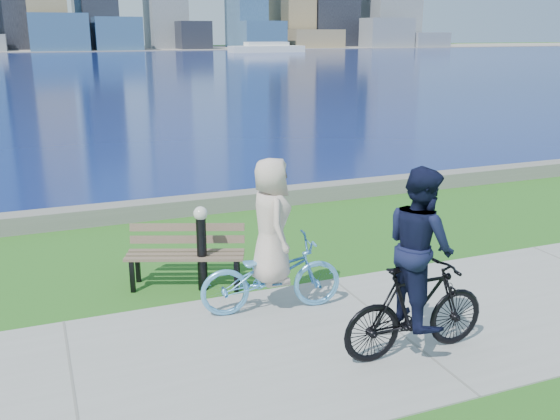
# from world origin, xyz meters

# --- Properties ---
(ground) EXTENTS (320.00, 320.00, 0.00)m
(ground) POSITION_xyz_m (0.00, 0.00, 0.00)
(ground) COLOR #215A17
(ground) RESTS_ON ground
(concrete_path) EXTENTS (80.00, 3.50, 0.02)m
(concrete_path) POSITION_xyz_m (0.00, 0.00, 0.01)
(concrete_path) COLOR gray
(concrete_path) RESTS_ON ground
(seawall) EXTENTS (90.00, 0.50, 0.35)m
(seawall) POSITION_xyz_m (0.00, 6.20, 0.17)
(seawall) COLOR slate
(seawall) RESTS_ON ground
(bay_water) EXTENTS (320.00, 131.00, 0.01)m
(bay_water) POSITION_xyz_m (0.00, 72.00, 0.00)
(bay_water) COLOR navy
(bay_water) RESTS_ON ground
(far_shore) EXTENTS (320.00, 30.00, 0.12)m
(far_shore) POSITION_xyz_m (0.00, 130.00, 0.06)
(far_shore) COLOR gray
(far_shore) RESTS_ON ground
(ferry_far) EXTENTS (13.24, 3.78, 1.80)m
(ferry_far) POSITION_xyz_m (35.74, 99.88, 0.75)
(ferry_far) COLOR white
(ferry_far) RESTS_ON ground
(park_bench) EXTENTS (1.86, 1.20, 0.91)m
(park_bench) POSITION_xyz_m (-2.15, 2.44, 0.56)
(park_bench) COLOR black
(park_bench) RESTS_ON ground
(bollard_lamp) EXTENTS (0.21, 0.21, 1.30)m
(bollard_lamp) POSITION_xyz_m (-1.97, 2.15, 0.74)
(bollard_lamp) COLOR black
(bollard_lamp) RESTS_ON ground
(cyclist_woman) EXTENTS (0.93, 2.04, 2.15)m
(cyclist_woman) POSITION_xyz_m (-1.29, 1.07, 0.82)
(cyclist_woman) COLOR #62B1EE
(cyclist_woman) RESTS_ON ground
(cyclist_man) EXTENTS (0.70, 1.89, 2.29)m
(cyclist_man) POSITION_xyz_m (-0.14, -0.69, 0.98)
(cyclist_man) COLOR black
(cyclist_man) RESTS_ON ground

